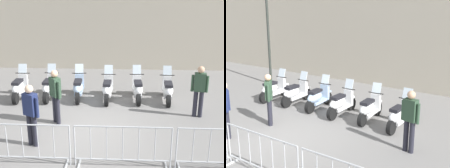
% 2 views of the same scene
% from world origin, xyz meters
% --- Properties ---
extents(ground_plane, '(120.00, 120.00, 0.00)m').
position_xyz_m(ground_plane, '(0.00, 0.00, 0.00)').
color(ground_plane, slate).
extents(motorcycle_0, '(0.57, 1.73, 1.24)m').
position_xyz_m(motorcycle_0, '(-2.96, 2.24, 0.45)').
color(motorcycle_0, black).
rests_on(motorcycle_0, ground).
extents(motorcycle_1, '(0.56, 1.73, 1.24)m').
position_xyz_m(motorcycle_1, '(-1.85, 2.41, 0.45)').
color(motorcycle_1, black).
rests_on(motorcycle_1, ground).
extents(motorcycle_2, '(0.61, 1.72, 1.24)m').
position_xyz_m(motorcycle_2, '(-0.73, 2.50, 0.45)').
color(motorcycle_2, black).
rests_on(motorcycle_2, ground).
extents(motorcycle_3, '(0.56, 1.73, 1.24)m').
position_xyz_m(motorcycle_3, '(0.40, 2.47, 0.45)').
color(motorcycle_3, black).
rests_on(motorcycle_3, ground).
extents(motorcycle_4, '(0.59, 1.72, 1.24)m').
position_xyz_m(motorcycle_4, '(1.52, 2.61, 0.45)').
color(motorcycle_4, black).
rests_on(motorcycle_4, ground).
extents(motorcycle_5, '(0.56, 1.72, 1.24)m').
position_xyz_m(motorcycle_5, '(2.63, 2.62, 0.45)').
color(motorcycle_5, black).
rests_on(motorcycle_5, ground).
extents(barrier_segment_2, '(2.32, 0.58, 1.07)m').
position_xyz_m(barrier_segment_2, '(-1.07, -2.02, 0.53)').
color(barrier_segment_2, '#B2B5B7').
rests_on(barrier_segment_2, ground).
extents(barrier_segment_3, '(2.32, 0.58, 1.07)m').
position_xyz_m(barrier_segment_3, '(1.33, -1.85, 0.53)').
color(barrier_segment_3, '#B2B5B7').
rests_on(barrier_segment_3, ground).
extents(officer_near_row_end, '(0.42, 0.41, 1.73)m').
position_xyz_m(officer_near_row_end, '(-0.94, 0.34, 0.98)').
color(officer_near_row_end, '#23232D').
rests_on(officer_near_row_end, ground).
extents(officer_mid_plaza, '(0.55, 0.26, 1.73)m').
position_xyz_m(officer_mid_plaza, '(3.55, 1.35, 0.98)').
color(officer_mid_plaza, '#23232D').
rests_on(officer_mid_plaza, ground).
extents(officer_by_barriers, '(0.52, 0.34, 1.73)m').
position_xyz_m(officer_by_barriers, '(-1.17, -1.11, 0.98)').
color(officer_by_barriers, '#23232D').
rests_on(officer_by_barriers, ground).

